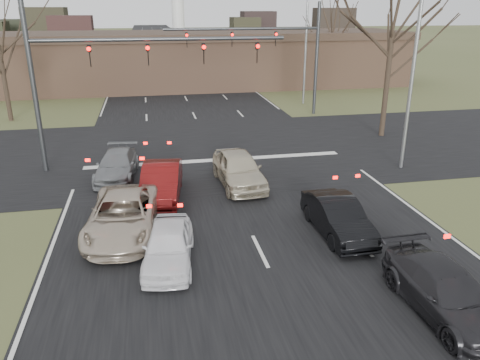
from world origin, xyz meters
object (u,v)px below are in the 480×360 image
(building, at_px, (199,59))
(streetlight_right_far, at_px, (304,34))
(car_charcoal_sedan, at_px, (446,292))
(mast_arm_far, at_px, (280,46))
(car_grey_ahead, at_px, (117,165))
(car_white_sedan, at_px, (168,245))
(streetlight_right_near, at_px, (412,54))
(car_silver_suv, at_px, (123,215))
(car_red_ahead, at_px, (161,182))
(car_silver_ahead, at_px, (239,169))
(mast_arm_near, at_px, (104,65))
(car_black_hatch, at_px, (338,217))

(building, height_order, streetlight_right_far, streetlight_right_far)
(streetlight_right_far, distance_m, car_charcoal_sedan, 29.08)
(car_charcoal_sedan, bearing_deg, mast_arm_far, 83.35)
(streetlight_right_far, bearing_deg, car_grey_ahead, -132.29)
(car_white_sedan, xyz_separation_m, car_charcoal_sedan, (7.00, -4.01, 0.00))
(streetlight_right_near, xyz_separation_m, car_silver_suv, (-13.29, -4.76, -4.88))
(car_grey_ahead, xyz_separation_m, car_red_ahead, (1.95, -2.96, 0.11))
(streetlight_right_far, relative_size, car_silver_ahead, 2.20)
(building, height_order, car_charcoal_sedan, building)
(mast_arm_near, relative_size, mast_arm_far, 1.09)
(mast_arm_near, relative_size, streetlight_right_near, 1.21)
(streetlight_right_far, relative_size, car_grey_ahead, 2.33)
(building, bearing_deg, mast_arm_near, -106.13)
(car_white_sedan, height_order, car_silver_ahead, car_silver_ahead)
(car_black_hatch, bearing_deg, mast_arm_near, 130.74)
(car_white_sedan, bearing_deg, streetlight_right_near, 38.37)
(mast_arm_far, bearing_deg, car_silver_ahead, -112.44)
(streetlight_right_far, height_order, car_silver_suv, streetlight_right_far)
(mast_arm_near, bearing_deg, car_red_ahead, -64.39)
(mast_arm_near, xyz_separation_m, car_black_hatch, (8.22, -9.26, -4.41))
(mast_arm_near, distance_m, car_grey_ahead, 4.77)
(car_silver_suv, bearing_deg, car_charcoal_sedan, -31.71)
(car_silver_suv, xyz_separation_m, car_red_ahead, (1.47, 3.11, 0.02))
(car_silver_suv, bearing_deg, building, 84.21)
(mast_arm_near, relative_size, streetlight_right_far, 1.21)
(car_charcoal_sedan, bearing_deg, car_silver_suv, 141.43)
(car_grey_ahead, bearing_deg, car_silver_ahead, -14.47)
(building, xyz_separation_m, car_charcoal_sedan, (2.00, -39.16, -2.03))
(car_white_sedan, bearing_deg, car_silver_suv, 128.71)
(streetlight_right_near, height_order, car_white_sedan, streetlight_right_near)
(mast_arm_far, xyz_separation_m, car_white_sedan, (-9.18, -20.15, -4.38))
(car_white_sedan, height_order, car_red_ahead, car_red_ahead)
(mast_arm_far, bearing_deg, car_grey_ahead, -133.61)
(mast_arm_far, xyz_separation_m, car_charcoal_sedan, (-2.18, -24.16, -4.38))
(streetlight_right_near, height_order, car_grey_ahead, streetlight_right_near)
(streetlight_right_near, distance_m, car_silver_suv, 14.94)
(mast_arm_far, relative_size, streetlight_right_near, 1.11)
(mast_arm_near, bearing_deg, car_silver_ahead, -33.30)
(mast_arm_near, bearing_deg, car_black_hatch, -48.40)
(mast_arm_far, relative_size, car_white_sedan, 2.98)
(building, xyz_separation_m, car_red_ahead, (-5.00, -29.65, -1.94))
(car_silver_suv, relative_size, car_red_ahead, 1.15)
(streetlight_right_near, distance_m, car_white_sedan, 14.68)
(mast_arm_near, distance_m, car_charcoal_sedan, 17.47)
(building, bearing_deg, car_silver_suv, -101.17)
(building, bearing_deg, streetlight_right_near, -76.31)
(building, relative_size, mast_arm_far, 3.81)
(mast_arm_far, relative_size, car_black_hatch, 2.76)
(car_silver_suv, distance_m, car_black_hatch, 7.61)
(streetlight_right_near, relative_size, car_silver_ahead, 2.20)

